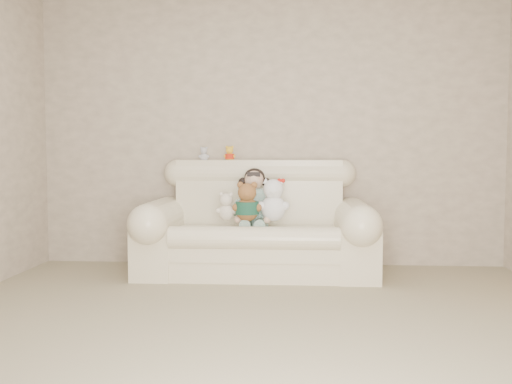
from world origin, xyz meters
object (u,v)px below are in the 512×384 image
Objects in this scene: sofa at (257,217)px; brown_teddy at (247,198)px; seated_child at (254,197)px; white_cat at (273,195)px; cream_teddy at (226,204)px.

brown_teddy is (-0.07, -0.15, 0.19)m from sofa.
sofa is 3.86× the size of seated_child.
seated_child reaches higher than white_cat.
cream_teddy is at bearing -169.45° from white_cat.
sofa is 7.18× the size of cream_teddy.
sofa is 0.31m from cream_teddy.
brown_teddy is 1.38× the size of cream_teddy.
sofa reaches higher than brown_teddy.
seated_child is 1.86× the size of cream_teddy.
sofa reaches higher than seated_child.
seated_child is (-0.03, 0.08, 0.18)m from sofa.
sofa is 5.22× the size of brown_teddy.
seated_child is 1.35× the size of brown_teddy.
sofa is at bearing 153.72° from white_cat.
cream_teddy is at bearing 163.48° from brown_teddy.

